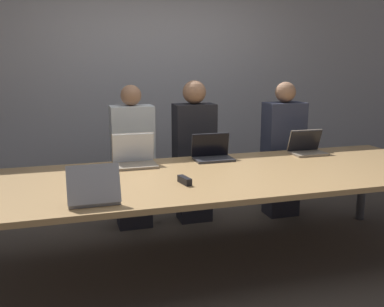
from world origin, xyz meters
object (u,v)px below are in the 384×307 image
at_px(person_far_right, 283,152).
at_px(stapler, 185,180).
at_px(person_far_center, 194,154).
at_px(laptop_far_right, 307,147).
at_px(laptop_far_center, 212,152).
at_px(laptop_near_left, 94,192).
at_px(person_far_midleft, 133,160).
at_px(laptop_far_midleft, 134,156).

distance_m(person_far_right, stapler, 1.70).
bearing_deg(person_far_right, person_far_center, 173.12).
relative_size(laptop_far_right, person_far_right, 0.24).
xyz_separation_m(laptop_far_center, person_far_center, (-0.02, 0.47, -0.11)).
height_order(laptop_far_right, person_far_right, person_far_right).
height_order(laptop_near_left, person_far_right, person_far_right).
height_order(laptop_near_left, laptop_far_right, laptop_near_left).
distance_m(person_far_midleft, laptop_far_center, 0.80).
bearing_deg(laptop_far_right, laptop_far_midleft, 179.68).
bearing_deg(laptop_far_right, laptop_far_center, 177.94).
bearing_deg(laptop_far_center, laptop_near_left, -139.44).
relative_size(person_far_midleft, laptop_far_center, 3.96).
relative_size(laptop_far_center, person_far_right, 0.25).
distance_m(laptop_far_midleft, person_far_midleft, 0.52).
bearing_deg(laptop_far_center, person_far_midleft, 143.66).
height_order(person_far_center, stapler, person_far_center).
xyz_separation_m(person_far_right, stapler, (-1.34, -1.04, 0.08)).
height_order(person_far_midleft, stapler, person_far_midleft).
height_order(laptop_far_center, person_far_right, person_far_right).
bearing_deg(laptop_near_left, person_far_right, -147.06).
distance_m(person_far_center, person_far_right, 0.93).
relative_size(person_far_center, stapler, 9.05).
relative_size(laptop_far_center, laptop_far_right, 1.06).
bearing_deg(laptop_near_left, laptop_far_midleft, -113.44).
height_order(person_far_right, stapler, person_far_right).
bearing_deg(laptop_far_midleft, person_far_right, 13.36).
relative_size(laptop_near_left, laptop_far_right, 0.96).
bearing_deg(stapler, laptop_far_midleft, 99.76).
distance_m(laptop_near_left, laptop_far_right, 2.21).
height_order(person_far_midleft, laptop_near_left, person_far_midleft).
bearing_deg(stapler, laptop_near_left, -170.11).
bearing_deg(person_far_center, laptop_far_right, -27.58).
bearing_deg(person_far_midleft, person_far_center, -0.26).
relative_size(person_far_midleft, person_far_center, 0.98).
relative_size(laptop_far_midleft, laptop_far_right, 1.08).
xyz_separation_m(person_far_midleft, laptop_far_right, (1.57, -0.50, 0.13)).
bearing_deg(laptop_far_right, person_far_right, 95.06).
xyz_separation_m(person_far_midleft, stapler, (0.19, -1.15, 0.09)).
distance_m(person_far_center, laptop_near_left, 1.76).
relative_size(person_far_midleft, person_far_right, 0.99).
relative_size(person_far_center, laptop_near_left, 4.48).
xyz_separation_m(laptop_near_left, stapler, (0.65, 0.25, -0.05)).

